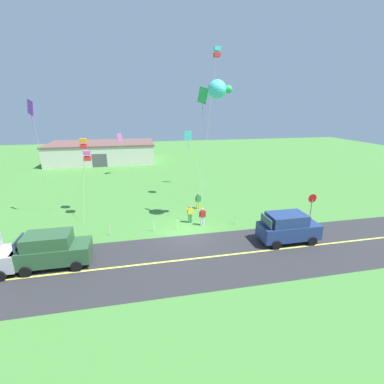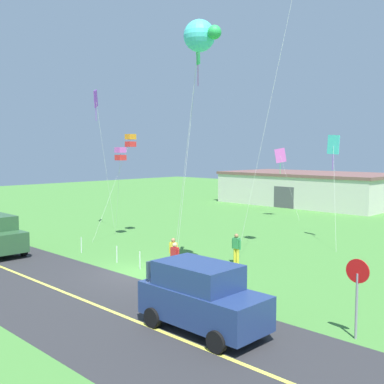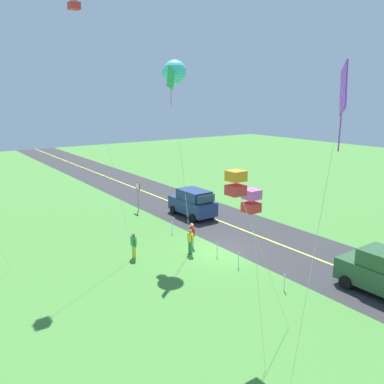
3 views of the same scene
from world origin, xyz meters
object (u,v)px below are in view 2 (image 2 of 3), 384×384
stop_sign (357,283)px  kite_cyan_top (96,101)px  kite_green_far (130,141)px  kite_orange_near (333,146)px  kite_pink_drift (281,157)px  car_suv_foreground (202,296)px  person_adult_near (236,248)px  person_child_watcher (173,253)px  person_adult_companion (175,258)px  kite_blue_mid (198,56)px  kite_yellow_high (200,36)px  kite_purple_back (120,154)px  warehouse_distant (309,188)px

stop_sign → kite_cyan_top: kite_cyan_top is taller
kite_green_far → kite_orange_near: size_ratio=1.02×
stop_sign → kite_orange_near: kite_orange_near is taller
stop_sign → kite_pink_drift: bearing=129.2°
car_suv_foreground → kite_cyan_top: bearing=154.9°
car_suv_foreground → person_adult_near: car_suv_foreground is taller
person_adult_near → person_child_watcher: same height
person_adult_companion → kite_blue_mid: kite_blue_mid is taller
kite_blue_mid → kite_cyan_top: 14.16m
kite_pink_drift → kite_orange_near: bearing=-38.8°
kite_pink_drift → kite_cyan_top: (-6.08, -14.70, 4.09)m
person_adult_near → person_adult_companion: bearing=-74.0°
kite_yellow_high → kite_pink_drift: size_ratio=1.90×
car_suv_foreground → person_adult_near: 9.40m
car_suv_foreground → kite_purple_back: 17.46m
kite_blue_mid → kite_pink_drift: size_ratio=1.83×
person_child_watcher → kite_cyan_top: kite_cyan_top is taller
car_suv_foreground → kite_cyan_top: (-18.99, 8.88, 8.32)m
kite_blue_mid → kite_pink_drift: kite_blue_mid is taller
person_adult_near → kite_yellow_high: (0.67, -3.45, 10.10)m
kite_yellow_high → kite_orange_near: (0.04, 12.18, -4.79)m
stop_sign → kite_pink_drift: 26.89m
car_suv_foreground → stop_sign: bearing=36.6°
kite_yellow_high → kite_cyan_top: kite_yellow_high is taller
stop_sign → kite_purple_back: kite_purple_back is taller
kite_green_far → kite_pink_drift: size_ratio=1.14×
stop_sign → kite_green_far: kite_green_far is taller
stop_sign → kite_green_far: bearing=162.2°
kite_pink_drift → kite_yellow_high: bearing=-65.8°
person_adult_companion → kite_purple_back: kite_purple_back is taller
kite_blue_mid → kite_pink_drift: 20.39m
person_adult_near → kite_pink_drift: size_ratio=0.26×
kite_blue_mid → kite_orange_near: size_ratio=1.63×
kite_cyan_top → kite_purple_back: (4.11, -0.95, -3.79)m
kite_yellow_high → kite_purple_back: kite_yellow_high is taller
kite_orange_near → warehouse_distant: kite_orange_near is taller
stop_sign → person_child_watcher: (-10.40, 1.88, -0.94)m
kite_yellow_high → person_adult_near: bearing=101.0°
kite_cyan_top → warehouse_distant: (2.17, 26.18, -7.72)m
kite_green_far → kite_pink_drift: (2.37, 14.50, -1.19)m
kite_pink_drift → kite_purple_back: bearing=-97.2°
stop_sign → kite_blue_mid: bearing=165.4°
kite_pink_drift → kite_purple_back: size_ratio=1.00×
car_suv_foreground → kite_pink_drift: kite_pink_drift is taller
kite_purple_back → kite_pink_drift: bearing=82.8°
person_child_watcher → kite_green_far: 11.34m
person_child_watcher → kite_green_far: kite_green_far is taller
stop_sign → kite_pink_drift: size_ratio=0.42×
person_adult_companion → kite_orange_near: kite_orange_near is taller
person_child_watcher → kite_orange_near: bearing=118.2°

